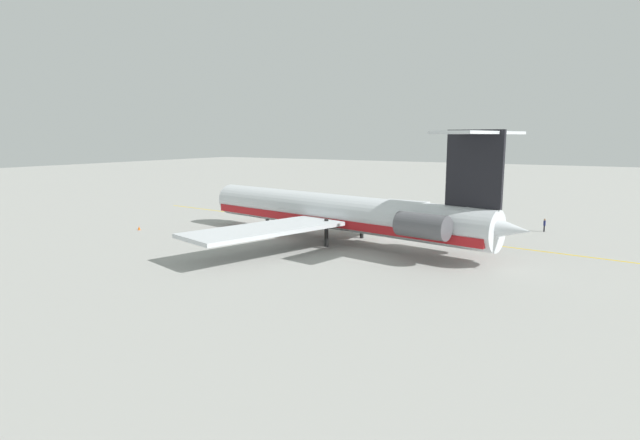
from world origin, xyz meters
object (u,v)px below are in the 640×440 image
Objects in this scene: safety_cone_wingtip at (139,228)px; ground_crew_near_tail at (336,203)px; main_jetliner at (345,213)px; ground_crew_near_nose at (545,224)px; safety_cone_nose at (311,204)px.

ground_crew_near_tail is at bearing -111.50° from safety_cone_wingtip.
ground_crew_near_nose is (-20.39, -20.15, -2.56)m from main_jetliner.
ground_crew_near_tail is (15.58, -26.14, -2.68)m from main_jetliner.
ground_crew_near_tail is 6.46m from safety_cone_nose.
ground_crew_near_tail is at bearing -161.77° from ground_crew_near_nose.
safety_cone_nose is (6.20, -1.64, -0.76)m from ground_crew_near_tail.
ground_crew_near_nose is at bearing -150.90° from safety_cone_wingtip.
safety_cone_nose is (21.78, -27.78, -3.44)m from main_jetliner.
ground_crew_near_tail reaches higher than safety_cone_wingtip.
safety_cone_wingtip is (6.92, 34.95, 0.00)m from safety_cone_nose.
ground_crew_near_tail is at bearing 165.21° from safety_cone_nose.
safety_cone_wingtip is at bearing 24.65° from main_jetliner.
ground_crew_near_nose is 42.87m from safety_cone_nose.
ground_crew_near_tail is at bearing -48.59° from main_jetliner.
ground_crew_near_nose reaches higher than safety_cone_wingtip.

